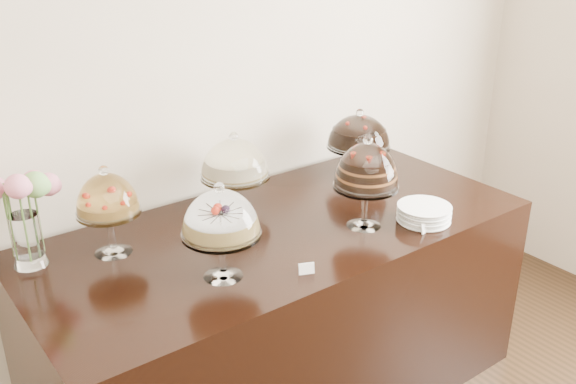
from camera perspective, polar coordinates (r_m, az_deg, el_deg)
wall_back at (r=2.88m, az=-12.68°, el=9.98°), size 5.00×0.04×3.00m
display_counter at (r=3.01m, az=-0.58°, el=-10.75°), size 2.20×1.00×0.90m
cake_stand_sugar_sponge at (r=2.32m, az=-6.00°, el=-2.32°), size 0.29×0.29×0.38m
cake_stand_choco_layer at (r=2.70m, az=7.00°, el=2.03°), size 0.28×0.28×0.41m
cake_stand_cheesecake at (r=2.90m, az=-4.76°, el=2.70°), size 0.32×0.32×0.36m
cake_stand_dark_choco at (r=3.27m, az=6.33°, el=5.15°), size 0.33×0.33×0.35m
cake_stand_fruit_tart at (r=2.57m, az=-15.78°, el=-0.58°), size 0.25×0.25×0.37m
flower_vase at (r=2.58m, az=-22.73°, el=-0.99°), size 0.30×0.33×0.42m
plate_stack at (r=2.88m, az=11.99°, el=-1.88°), size 0.23×0.23×0.07m
price_card_left at (r=2.42m, az=1.66°, el=-6.82°), size 0.06×0.04×0.04m
price_card_right at (r=2.79m, az=12.13°, el=-3.09°), size 0.06×0.03×0.04m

